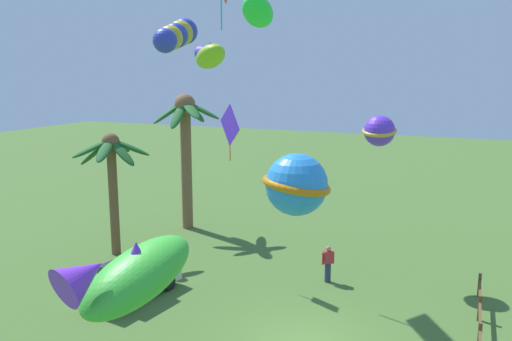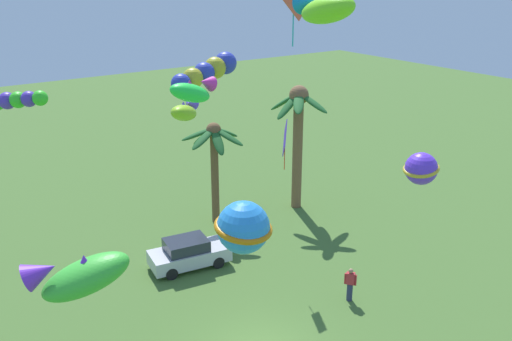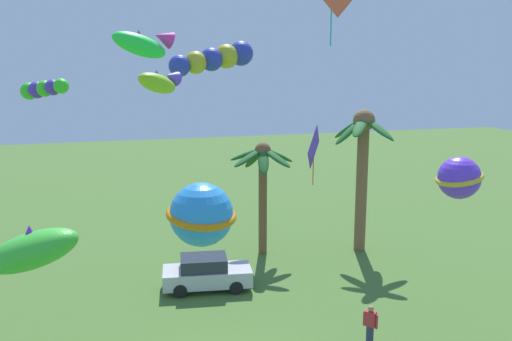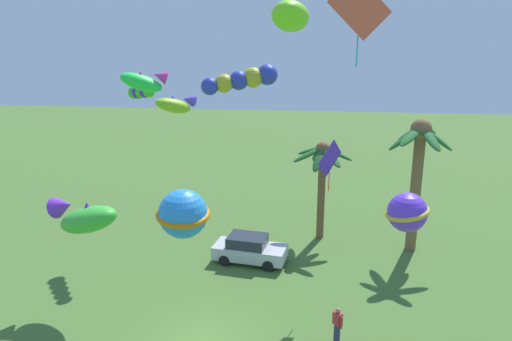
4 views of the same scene
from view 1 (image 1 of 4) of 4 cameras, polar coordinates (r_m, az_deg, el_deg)
palm_tree_0 at (r=25.71m, az=-15.54°, el=0.71°), size 3.65×3.29×5.97m
palm_tree_1 at (r=29.22m, az=-7.70°, el=4.01°), size 3.55×3.81×7.62m
parked_car_0 at (r=21.58m, az=-13.34°, el=-11.48°), size 4.10×2.24×1.51m
spectator_0 at (r=22.61m, az=7.88°, el=-10.06°), size 0.41×0.46×1.59m
kite_fish_2 at (r=12.57m, az=-13.61°, el=-11.04°), size 3.89×2.45×2.07m
kite_fish_3 at (r=14.19m, az=0.27°, el=17.08°), size 1.95×1.16×1.05m
kite_tube_5 at (r=18.79m, az=-8.66°, el=14.44°), size 3.35×1.58×1.34m
kite_diamond_6 at (r=22.35m, az=-2.88°, el=4.93°), size 1.09×1.41×2.44m
kite_ball_7 at (r=15.59m, az=4.45°, el=-1.53°), size 2.62×2.62×1.88m
kite_fish_8 at (r=15.44m, az=-5.12°, el=12.43°), size 1.78×1.71×0.97m
kite_ball_9 at (r=22.92m, az=13.35°, el=4.25°), size 1.51×1.51×1.34m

